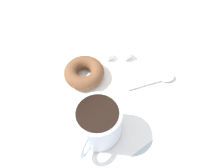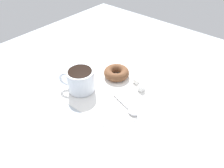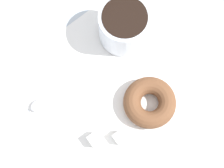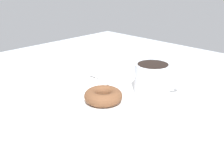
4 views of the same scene
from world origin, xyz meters
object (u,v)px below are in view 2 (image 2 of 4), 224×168
at_px(sugar_cube, 141,88).
at_px(donut, 116,73).
at_px(spoon, 130,109).
at_px(sugar_cube_extra, 136,81).
at_px(coffee_cup, 80,80).

bearing_deg(sugar_cube, donut, -2.93).
height_order(spoon, sugar_cube, sugar_cube).
bearing_deg(sugar_cube, sugar_cube_extra, -31.86).
bearing_deg(donut, sugar_cube, 177.07).
bearing_deg(spoon, coffee_cup, 7.94).
distance_m(spoon, sugar_cube, 0.11).
height_order(coffee_cup, spoon, coffee_cup).
distance_m(coffee_cup, sugar_cube, 0.21).
relative_size(donut, spoon, 0.80).
distance_m(coffee_cup, spoon, 0.19).
relative_size(donut, sugar_cube_extra, 5.22).
bearing_deg(sugar_cube_extra, donut, 12.03).
xyz_separation_m(coffee_cup, sugar_cube_extra, (-0.12, -0.15, -0.03)).
distance_m(spoon, sugar_cube_extra, 0.14).
bearing_deg(coffee_cup, donut, -108.60).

